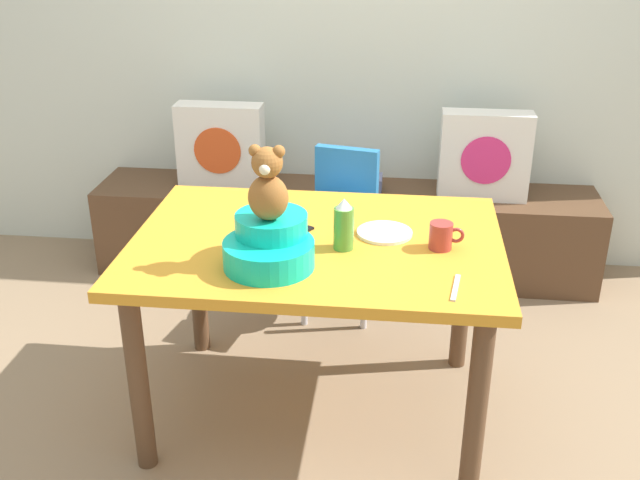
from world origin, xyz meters
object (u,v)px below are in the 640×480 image
(pillow_floral_right, at_px, (485,156))
(dinner_plate_near, at_px, (385,233))
(infant_seat_teal, at_px, (270,244))
(cell_phone, at_px, (294,232))
(book_stack, at_px, (362,184))
(dining_table, at_px, (317,264))
(teddy_bear, at_px, (268,185))
(ketchup_bottle, at_px, (344,225))
(highchair, at_px, (338,212))
(coffee_mug, at_px, (442,236))
(pillow_floral_left, at_px, (221,147))

(pillow_floral_right, relative_size, dinner_plate_near, 2.20)
(pillow_floral_right, distance_m, dinner_plate_near, 1.22)
(infant_seat_teal, relative_size, cell_phone, 2.29)
(book_stack, height_order, dining_table, dining_table)
(pillow_floral_right, height_order, teddy_bear, teddy_bear)
(ketchup_bottle, height_order, cell_phone, ketchup_bottle)
(book_stack, height_order, ketchup_bottle, ketchup_bottle)
(dining_table, distance_m, highchair, 0.79)
(infant_seat_teal, xyz_separation_m, teddy_bear, (0.00, -0.00, 0.21))
(dining_table, distance_m, teddy_bear, 0.45)
(cell_phone, bearing_deg, coffee_mug, -155.50)
(dining_table, xyz_separation_m, dinner_plate_near, (0.24, 0.07, 0.11))
(ketchup_bottle, bearing_deg, dining_table, 146.70)
(infant_seat_teal, bearing_deg, pillow_floral_right, 59.74)
(teddy_bear, distance_m, dinner_plate_near, 0.54)
(coffee_mug, bearing_deg, book_stack, 105.37)
(dining_table, bearing_deg, teddy_bear, -121.43)
(dining_table, bearing_deg, infant_seat_teal, -121.49)
(pillow_floral_right, height_order, highchair, pillow_floral_right)
(cell_phone, bearing_deg, teddy_bear, 112.68)
(infant_seat_teal, bearing_deg, book_stack, 81.20)
(pillow_floral_left, xyz_separation_m, dining_table, (0.64, -1.20, -0.04))
(ketchup_bottle, bearing_deg, coffee_mug, 6.39)
(pillow_floral_right, height_order, infant_seat_teal, same)
(dinner_plate_near, bearing_deg, ketchup_bottle, -135.50)
(pillow_floral_left, distance_m, dining_table, 1.36)
(dining_table, xyz_separation_m, ketchup_bottle, (0.10, -0.07, 0.19))
(ketchup_bottle, distance_m, coffee_mug, 0.34)
(highchair, xyz_separation_m, dinner_plate_near, (0.23, -0.71, 0.22))
(highchair, relative_size, infant_seat_teal, 2.39)
(book_stack, height_order, cell_phone, cell_phone)
(coffee_mug, bearing_deg, pillow_floral_left, 131.18)
(pillow_floral_left, bearing_deg, cell_phone, -64.49)
(cell_phone, bearing_deg, pillow_floral_right, -91.77)
(coffee_mug, bearing_deg, ketchup_bottle, -173.61)
(highchair, relative_size, dinner_plate_near, 3.95)
(pillow_floral_right, bearing_deg, dining_table, -120.04)
(ketchup_bottle, bearing_deg, infant_seat_teal, -147.63)
(pillow_floral_left, height_order, ketchup_bottle, ketchup_bottle)
(book_stack, xyz_separation_m, dinner_plate_near, (0.15, -1.15, 0.24))
(pillow_floral_left, distance_m, pillow_floral_right, 1.33)
(highchair, height_order, ketchup_bottle, ketchup_bottle)
(pillow_floral_left, bearing_deg, teddy_bear, -70.17)
(book_stack, distance_m, dinner_plate_near, 1.19)
(highchair, height_order, dinner_plate_near, highchair)
(pillow_floral_left, xyz_separation_m, highchair, (0.65, -0.42, -0.16))
(dining_table, bearing_deg, cell_phone, 154.13)
(pillow_floral_left, bearing_deg, ketchup_bottle, -59.69)
(dining_table, height_order, teddy_bear, teddy_bear)
(pillow_floral_right, relative_size, teddy_bear, 1.76)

